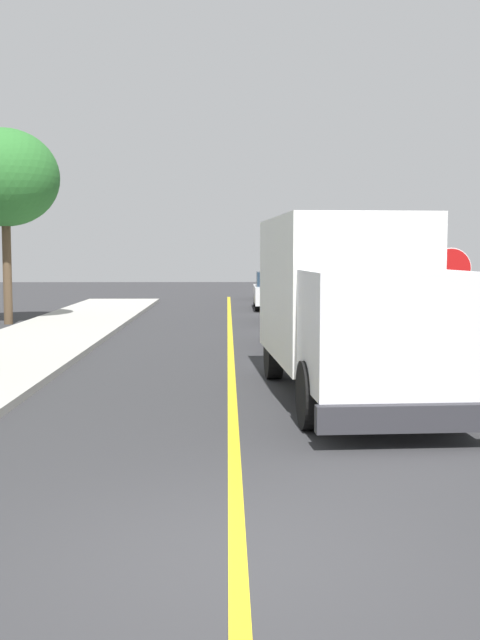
# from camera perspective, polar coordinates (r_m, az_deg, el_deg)

# --- Properties ---
(ground_plane) EXTENTS (120.00, 120.00, 0.00)m
(ground_plane) POSITION_cam_1_polar(r_m,az_deg,el_deg) (6.81, -0.16, -17.16)
(ground_plane) COLOR #303033
(centre_line_yellow) EXTENTS (0.16, 56.00, 0.01)m
(centre_line_yellow) POSITION_cam_1_polar(r_m,az_deg,el_deg) (16.51, -0.63, -3.93)
(centre_line_yellow) COLOR gold
(centre_line_yellow) RESTS_ON ground
(box_truck) EXTENTS (2.82, 7.31, 3.20)m
(box_truck) POSITION_cam_1_polar(r_m,az_deg,el_deg) (13.93, 7.74, 1.65)
(box_truck) COLOR silver
(box_truck) RESTS_ON ground
(parked_car_near) EXTENTS (1.83, 4.41, 1.67)m
(parked_car_near) POSITION_cam_1_polar(r_m,az_deg,el_deg) (21.37, 4.69, 0.22)
(parked_car_near) COLOR #B7B7BC
(parked_car_near) RESTS_ON ground
(parked_car_mid) EXTENTS (2.00, 4.48, 1.67)m
(parked_car_mid) POSITION_cam_1_polar(r_m,az_deg,el_deg) (28.82, 3.93, 1.46)
(parked_car_mid) COLOR #4C564C
(parked_car_mid) RESTS_ON ground
(parked_car_far) EXTENTS (1.85, 4.42, 1.67)m
(parked_car_far) POSITION_cam_1_polar(r_m,az_deg,el_deg) (35.14, 2.51, 2.10)
(parked_car_far) COLOR silver
(parked_car_far) RESTS_ON ground
(parked_car_furthest) EXTENTS (1.94, 4.46, 1.67)m
(parked_car_furthest) POSITION_cam_1_polar(r_m,az_deg,el_deg) (42.06, 2.68, 2.58)
(parked_car_furthest) COLOR black
(parked_car_furthest) RESTS_ON ground
(stop_sign) EXTENTS (0.80, 0.10, 2.65)m
(stop_sign) POSITION_cam_1_polar(r_m,az_deg,el_deg) (15.70, 15.13, 2.22)
(stop_sign) COLOR gray
(stop_sign) RESTS_ON ground
(street_tree_down_block) EXTENTS (3.79, 3.79, 6.87)m
(street_tree_down_block) POSITION_cam_1_polar(r_m,az_deg,el_deg) (28.97, -16.80, 9.89)
(street_tree_down_block) COLOR brown
(street_tree_down_block) RESTS_ON ground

